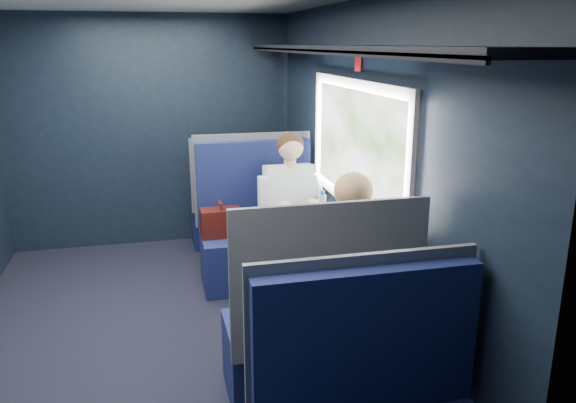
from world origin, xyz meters
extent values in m
cube|color=black|center=(0.00, 0.00, -0.01)|extent=(2.80, 4.20, 0.01)
cube|color=black|center=(1.45, 0.00, 1.15)|extent=(0.10, 4.20, 2.30)
cube|color=black|center=(0.00, 2.15, 1.15)|extent=(2.80, 0.10, 2.30)
cube|color=black|center=(0.00, -2.15, 1.15)|extent=(2.80, 0.10, 2.30)
cube|color=beige|center=(1.38, 0.00, 1.74)|extent=(0.03, 1.84, 0.07)
cube|color=beige|center=(1.38, 0.00, 0.90)|extent=(0.03, 1.84, 0.07)
cube|color=beige|center=(1.38, -0.89, 1.32)|extent=(0.03, 0.07, 0.78)
cube|color=beige|center=(1.38, 0.89, 1.32)|extent=(0.03, 0.07, 0.78)
cube|color=black|center=(1.22, 0.00, 1.98)|extent=(0.36, 4.10, 0.04)
cube|color=black|center=(1.05, 0.00, 1.96)|extent=(0.02, 4.10, 0.03)
cube|color=red|center=(1.38, 0.00, 1.89)|extent=(0.01, 0.10, 0.12)
cylinder|color=#54565E|center=(0.88, 0.00, 0.35)|extent=(0.08, 0.08, 0.70)
cube|color=beige|center=(1.06, 0.00, 0.72)|extent=(0.62, 1.00, 0.04)
cube|color=#0D133C|center=(0.85, 0.78, 0.23)|extent=(1.00, 0.50, 0.45)
cube|color=#0D133C|center=(0.85, 1.08, 0.82)|extent=(1.00, 0.10, 0.75)
cube|color=#54565E|center=(0.85, 1.14, 0.85)|extent=(1.04, 0.03, 0.82)
cube|color=#54565E|center=(0.85, 0.73, 0.55)|extent=(0.06, 0.40, 0.20)
cube|color=#42120E|center=(0.52, 0.82, 0.57)|extent=(0.34, 0.19, 0.24)
cylinder|color=#42120E|center=(0.52, 0.82, 0.74)|extent=(0.04, 0.14, 0.03)
cylinder|color=silver|center=(0.74, 0.60, 0.57)|extent=(0.09, 0.09, 0.23)
cylinder|color=blue|center=(0.74, 0.60, 0.71)|extent=(0.05, 0.05, 0.05)
cube|color=#0D133C|center=(0.85, -0.78, 0.23)|extent=(1.00, 0.50, 0.45)
cube|color=#0D133C|center=(0.85, -1.08, 0.82)|extent=(1.00, 0.10, 0.75)
cube|color=#54565E|center=(0.85, -1.14, 0.85)|extent=(1.04, 0.03, 0.82)
cube|color=#54565E|center=(0.85, -0.73, 0.55)|extent=(0.06, 0.40, 0.20)
cube|color=#0D133C|center=(0.85, 1.88, 0.23)|extent=(1.00, 0.40, 0.45)
cube|color=#0D133C|center=(0.85, 1.64, 0.78)|extent=(1.00, 0.10, 0.66)
cube|color=#54565E|center=(0.85, 1.59, 0.80)|extent=(1.04, 0.03, 0.72)
cube|color=#0D133C|center=(0.85, -1.64, 0.78)|extent=(1.00, 0.10, 0.66)
cube|color=#54565E|center=(0.85, -1.59, 0.80)|extent=(1.04, 0.03, 0.72)
cube|color=black|center=(1.10, 0.64, 0.53)|extent=(0.36, 0.44, 0.16)
cube|color=black|center=(1.10, 0.44, 0.23)|extent=(0.32, 0.12, 0.45)
cube|color=silver|center=(1.10, 0.80, 0.78)|extent=(0.40, 0.29, 0.53)
cylinder|color=#D8A88C|center=(1.10, 0.76, 1.06)|extent=(0.10, 0.10, 0.06)
sphere|color=#D8A88C|center=(1.10, 0.74, 1.20)|extent=(0.21, 0.21, 0.21)
sphere|color=#382114|center=(1.10, 0.76, 1.21)|extent=(0.22, 0.22, 0.22)
cube|color=silver|center=(0.88, 0.76, 0.78)|extent=(0.09, 0.12, 0.34)
cube|color=silver|center=(1.32, 0.76, 0.78)|extent=(0.09, 0.12, 0.34)
cube|color=black|center=(1.10, -0.64, 0.53)|extent=(0.36, 0.44, 0.16)
cube|color=black|center=(1.10, -0.44, 0.23)|extent=(0.32, 0.12, 0.45)
cube|color=black|center=(1.10, -0.80, 0.78)|extent=(0.40, 0.29, 0.53)
cylinder|color=#D8A88C|center=(1.10, -0.76, 1.06)|extent=(0.10, 0.10, 0.06)
sphere|color=#D8A88C|center=(1.10, -0.74, 1.20)|extent=(0.21, 0.21, 0.21)
sphere|color=tan|center=(1.10, -0.76, 1.21)|extent=(0.22, 0.22, 0.22)
cube|color=black|center=(0.88, -0.76, 0.78)|extent=(0.09, 0.12, 0.34)
cube|color=black|center=(1.32, -0.76, 0.78)|extent=(0.09, 0.12, 0.34)
cube|color=tan|center=(1.10, -0.86, 0.90)|extent=(0.26, 0.07, 0.36)
cube|color=white|center=(0.93, 0.06, 0.74)|extent=(0.80, 0.98, 0.01)
cube|color=silver|center=(1.15, -0.04, 0.75)|extent=(0.32, 0.39, 0.02)
cube|color=silver|center=(1.28, -0.04, 0.89)|extent=(0.07, 0.36, 0.25)
cube|color=black|center=(1.28, -0.04, 0.89)|extent=(0.05, 0.31, 0.20)
cylinder|color=silver|center=(1.23, 0.27, 0.82)|extent=(0.06, 0.06, 0.17)
cylinder|color=blue|center=(1.23, 0.27, 0.92)|extent=(0.03, 0.03, 0.04)
cylinder|color=white|center=(1.22, 0.30, 0.78)|extent=(0.06, 0.06, 0.08)
camera|label=1|loc=(0.02, -3.65, 2.01)|focal=35.00mm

